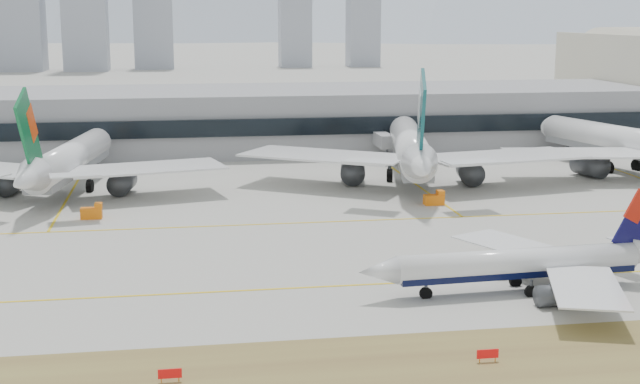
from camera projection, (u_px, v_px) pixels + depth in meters
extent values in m
plane|color=#A3A098|center=(277.00, 277.00, 115.63)|extent=(3000.00, 3000.00, 0.00)
cube|color=brown|center=(315.00, 373.00, 84.64)|extent=(360.00, 18.00, 0.06)
cube|color=yellow|center=(282.00, 289.00, 110.78)|extent=(360.00, 0.45, 0.04)
cube|color=yellow|center=(256.00, 224.00, 144.67)|extent=(360.00, 0.45, 0.04)
cylinder|color=white|center=(518.00, 262.00, 108.97)|extent=(31.13, 5.30, 3.39)
cube|color=black|center=(517.00, 270.00, 109.15)|extent=(30.48, 4.76, 1.52)
cone|color=white|center=(378.00, 271.00, 105.11)|extent=(4.93, 3.67, 3.39)
cube|color=white|center=(515.00, 246.00, 118.92)|extent=(14.11, 18.37, 0.20)
cube|color=white|center=(628.00, 240.00, 116.86)|extent=(4.54, 5.52, 0.14)
cylinder|color=#3F4247|center=(512.00, 266.00, 115.91)|extent=(5.31, 2.86, 2.54)
cube|color=#3F4247|center=(512.00, 259.00, 115.71)|extent=(2.16, 0.39, 1.19)
cube|color=white|center=(586.00, 287.00, 100.94)|extent=(12.54, 18.26, 0.20)
cylinder|color=#3F4247|center=(558.00, 295.00, 103.93)|extent=(5.31, 2.86, 2.54)
cube|color=#3F4247|center=(558.00, 287.00, 103.73)|extent=(2.16, 0.39, 1.19)
cube|color=#B6190C|center=(638.00, 206.00, 111.18)|extent=(3.80, 0.61, 4.55)
cylinder|color=#3F4247|center=(426.00, 290.00, 106.96)|extent=(0.41, 0.41, 2.03)
cylinder|color=black|center=(426.00, 293.00, 107.04)|extent=(1.56, 0.69, 1.52)
cylinder|color=#3F4247|center=(531.00, 288.00, 107.58)|extent=(0.41, 0.41, 2.03)
cylinder|color=black|center=(531.00, 292.00, 107.66)|extent=(1.56, 0.69, 1.52)
cylinder|color=#3F4247|center=(515.00, 278.00, 111.79)|extent=(0.41, 0.41, 2.03)
cylinder|color=black|center=(515.00, 281.00, 111.87)|extent=(1.56, 0.69, 1.52)
cylinder|color=white|center=(70.00, 158.00, 171.43)|extent=(12.46, 44.70, 5.86)
cube|color=slate|center=(71.00, 166.00, 171.75)|extent=(11.46, 43.69, 2.64)
cone|color=white|center=(101.00, 139.00, 196.48)|extent=(6.81, 7.58, 5.86)
cone|color=white|center=(26.00, 180.00, 144.73)|extent=(7.28, 10.62, 5.86)
cube|color=white|center=(147.00, 168.00, 165.36)|extent=(30.36, 19.05, 0.35)
cube|color=white|center=(75.00, 175.00, 146.52)|extent=(8.80, 5.59, 0.23)
cylinder|color=#3F4247|center=(122.00, 182.00, 168.82)|extent=(5.46, 7.96, 4.40)
cube|color=#3F4247|center=(122.00, 173.00, 168.48)|extent=(0.90, 3.11, 2.05)
cylinder|color=#3F4247|center=(11.00, 182.00, 168.64)|extent=(5.46, 7.96, 4.40)
cube|color=#3F4247|center=(10.00, 173.00, 168.29)|extent=(0.90, 3.11, 2.05)
cube|color=#0D6032|center=(29.00, 135.00, 146.39)|extent=(2.36, 12.20, 15.72)
cube|color=#E4410D|center=(31.00, 123.00, 147.26)|extent=(1.47, 5.56, 6.73)
cylinder|color=#3F4247|center=(93.00, 167.00, 188.87)|extent=(0.70, 0.70, 3.52)
cylinder|color=black|center=(93.00, 170.00, 189.01)|extent=(1.41, 2.76, 2.64)
cylinder|color=#3F4247|center=(50.00, 183.00, 171.11)|extent=(0.70, 0.70, 3.52)
cylinder|color=black|center=(50.00, 187.00, 171.25)|extent=(1.41, 2.76, 2.64)
cylinder|color=#3F4247|center=(90.00, 183.00, 171.18)|extent=(0.70, 0.70, 3.52)
cylinder|color=black|center=(90.00, 186.00, 171.32)|extent=(1.41, 2.76, 2.64)
cylinder|color=white|center=(411.00, 146.00, 182.08)|extent=(16.11, 49.84, 6.55)
cube|color=slate|center=(410.00, 154.00, 182.43)|extent=(14.96, 48.67, 2.95)
cone|color=white|center=(403.00, 128.00, 210.05)|extent=(7.90, 8.70, 6.55)
cone|color=white|center=(422.00, 166.00, 152.27)|extent=(8.58, 12.07, 6.55)
cube|color=white|center=(503.00, 156.00, 174.51)|extent=(33.57, 20.00, 0.39)
cube|color=white|center=(470.00, 162.00, 153.88)|extent=(9.67, 5.85, 0.26)
cylinder|color=#3F4247|center=(470.00, 171.00, 178.63)|extent=(6.43, 9.05, 4.91)
cube|color=#3F4247|center=(471.00, 162.00, 178.25)|extent=(1.15, 3.47, 2.29)
cube|color=white|center=(323.00, 155.00, 175.79)|extent=(34.19, 29.30, 0.39)
cube|color=white|center=(372.00, 161.00, 154.50)|extent=(10.35, 8.68, 0.26)
cylinder|color=#3F4247|center=(353.00, 171.00, 179.49)|extent=(6.43, 9.05, 4.91)
cube|color=#3F4247|center=(353.00, 161.00, 179.11)|extent=(1.15, 3.47, 2.29)
cube|color=#124D52|center=(421.00, 119.00, 154.12)|extent=(3.26, 13.54, 17.56)
cube|color=silver|center=(421.00, 107.00, 155.09)|extent=(1.91, 6.20, 7.52)
cylinder|color=#3F4247|center=(405.00, 156.00, 201.54)|extent=(0.79, 0.79, 3.93)
cylinder|color=black|center=(405.00, 160.00, 201.70)|extent=(1.70, 3.11, 2.95)
cylinder|color=#3F4247|center=(390.00, 172.00, 181.91)|extent=(0.79, 0.79, 3.93)
cylinder|color=black|center=(390.00, 176.00, 182.07)|extent=(1.70, 3.11, 2.95)
cylinder|color=#3F4247|center=(431.00, 172.00, 181.60)|extent=(0.79, 0.79, 3.93)
cylinder|color=black|center=(431.00, 176.00, 181.76)|extent=(1.70, 3.11, 2.95)
cylinder|color=white|center=(620.00, 140.00, 193.61)|extent=(16.91, 46.34, 6.11)
cube|color=slate|center=(620.00, 148.00, 193.94)|extent=(15.80, 45.23, 2.75)
cone|color=white|center=(545.00, 126.00, 217.67)|extent=(7.61, 8.31, 6.11)
cube|color=white|center=(579.00, 153.00, 181.36)|extent=(30.97, 17.53, 0.37)
cylinder|color=#3F4247|center=(590.00, 165.00, 186.88)|extent=(6.28, 8.57, 4.58)
cube|color=#3F4247|center=(590.00, 157.00, 186.52)|extent=(1.21, 3.23, 2.14)
cylinder|color=#3F4247|center=(567.00, 151.00, 210.43)|extent=(0.73, 0.73, 3.67)
cylinder|color=black|center=(567.00, 154.00, 210.58)|extent=(1.69, 2.93, 2.75)
cylinder|color=#3F4247|center=(608.00, 164.00, 191.89)|extent=(0.73, 0.73, 3.67)
cylinder|color=black|center=(608.00, 168.00, 192.04)|extent=(1.69, 2.93, 2.75)
cylinder|color=#3F4247|center=(637.00, 162.00, 194.92)|extent=(0.73, 0.73, 3.67)
cylinder|color=black|center=(637.00, 165.00, 195.07)|extent=(1.69, 2.93, 2.75)
cube|color=gray|center=(226.00, 119.00, 225.50)|extent=(280.00, 42.00, 15.00)
cube|color=black|center=(231.00, 128.00, 204.59)|extent=(280.00, 1.20, 4.00)
cube|color=beige|center=(598.00, 82.00, 260.75)|extent=(2.00, 57.00, 27.90)
cube|color=red|center=(170.00, 374.00, 82.34)|extent=(2.20, 0.15, 0.90)
cylinder|color=orange|center=(161.00, 381.00, 82.35)|extent=(0.10, 0.10, 0.50)
cylinder|color=orange|center=(179.00, 380.00, 82.60)|extent=(0.10, 0.10, 0.50)
cube|color=red|center=(488.00, 354.00, 87.14)|extent=(2.20, 0.15, 0.90)
cylinder|color=orange|center=(480.00, 361.00, 87.14)|extent=(0.10, 0.10, 0.50)
cylinder|color=orange|center=(495.00, 360.00, 87.39)|extent=(0.10, 0.10, 0.50)
cube|color=orange|center=(91.00, 213.00, 148.85)|extent=(3.50, 2.00, 1.80)
cube|color=orange|center=(98.00, 206.00, 148.80)|extent=(1.20, 1.80, 1.00)
cylinder|color=black|center=(84.00, 218.00, 148.00)|extent=(0.70, 0.30, 0.70)
cylinder|color=black|center=(85.00, 216.00, 149.55)|extent=(0.70, 0.30, 0.70)
cylinder|color=black|center=(99.00, 217.00, 148.37)|extent=(0.70, 0.30, 0.70)
cylinder|color=black|center=(99.00, 215.00, 149.92)|extent=(0.70, 0.30, 0.70)
cube|color=orange|center=(434.00, 200.00, 159.58)|extent=(3.50, 2.00, 1.80)
cube|color=orange|center=(440.00, 193.00, 159.53)|extent=(1.20, 1.80, 1.00)
cylinder|color=black|center=(428.00, 204.00, 158.72)|extent=(0.70, 0.30, 0.70)
cylinder|color=black|center=(426.00, 202.00, 160.27)|extent=(0.70, 0.30, 0.70)
cylinder|color=black|center=(441.00, 204.00, 159.10)|extent=(0.70, 0.30, 0.70)
cylinder|color=black|center=(439.00, 202.00, 160.65)|extent=(0.70, 0.30, 0.70)
cube|color=#9398A7|center=(16.00, 4.00, 531.91)|extent=(30.00, 27.00, 80.00)
cube|color=#9398A7|center=(153.00, 12.00, 555.06)|extent=(24.00, 21.60, 70.00)
cube|color=#9398A7|center=(295.00, 24.00, 575.43)|extent=(20.00, 18.00, 55.00)
cube|color=#9398A7|center=(363.00, 29.00, 583.14)|extent=(20.00, 18.00, 48.00)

